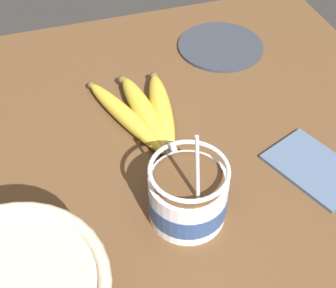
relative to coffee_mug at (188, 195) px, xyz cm
name	(u,v)px	position (x,y,z in cm)	size (l,w,h in cm)	color
table	(160,186)	(6.65, 1.80, -5.25)	(92.65, 92.65, 2.66)	brown
coffee_mug	(188,195)	(0.00, 0.00, 0.00)	(13.97, 10.55, 16.76)	silver
banana_bunch	(145,113)	(19.65, 0.34, -2.27)	(22.37, 14.09, 4.00)	brown
napkin	(314,168)	(1.84, -20.76, -3.62)	(15.97, 13.72, 0.60)	slate
small_plate	(220,46)	(35.67, -19.43, -3.62)	(16.73, 16.73, 0.60)	#333842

